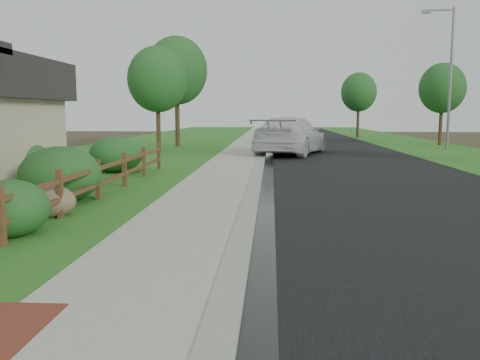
# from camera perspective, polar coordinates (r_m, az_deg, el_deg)

# --- Properties ---
(ground) EXTENTS (120.00, 120.00, 0.00)m
(ground) POSITION_cam_1_polar(r_m,az_deg,el_deg) (5.82, -6.02, -15.66)
(ground) COLOR #3B3520
(road) EXTENTS (8.00, 90.00, 0.02)m
(road) POSITION_cam_1_polar(r_m,az_deg,el_deg) (40.50, 8.78, 4.17)
(road) COLOR black
(road) RESTS_ON ground
(curb) EXTENTS (0.40, 90.00, 0.12)m
(curb) POSITION_cam_1_polar(r_m,az_deg,el_deg) (40.34, 2.81, 4.30)
(curb) COLOR gray
(curb) RESTS_ON ground
(wet_gutter) EXTENTS (0.50, 90.00, 0.00)m
(wet_gutter) POSITION_cam_1_polar(r_m,az_deg,el_deg) (40.33, 3.31, 4.25)
(wet_gutter) COLOR black
(wet_gutter) RESTS_ON road
(sidewalk) EXTENTS (2.20, 90.00, 0.10)m
(sidewalk) POSITION_cam_1_polar(r_m,az_deg,el_deg) (40.37, 0.96, 4.30)
(sidewalk) COLOR #ABA995
(sidewalk) RESTS_ON ground
(grass_strip) EXTENTS (1.60, 90.00, 0.06)m
(grass_strip) POSITION_cam_1_polar(r_m,az_deg,el_deg) (40.50, -1.73, 4.28)
(grass_strip) COLOR #1A5D20
(grass_strip) RESTS_ON ground
(lawn_near) EXTENTS (9.00, 90.00, 0.04)m
(lawn_near) POSITION_cam_1_polar(r_m,az_deg,el_deg) (41.31, -8.95, 4.24)
(lawn_near) COLOR #1A5D20
(lawn_near) RESTS_ON ground
(verge_far) EXTENTS (6.00, 90.00, 0.04)m
(verge_far) POSITION_cam_1_polar(r_m,az_deg,el_deg) (41.70, 18.29, 3.99)
(verge_far) COLOR #1A5D20
(verge_far) RESTS_ON ground
(ranch_fence) EXTENTS (0.12, 16.92, 1.10)m
(ranch_fence) POSITION_cam_1_polar(r_m,az_deg,el_deg) (12.62, -17.45, -0.45)
(ranch_fence) COLOR #4E2A1A
(ranch_fence) RESTS_ON ground
(white_suv) EXTENTS (4.85, 7.60, 2.05)m
(white_suv) POSITION_cam_1_polar(r_m,az_deg,el_deg) (28.51, 5.74, 4.95)
(white_suv) COLOR silver
(white_suv) RESTS_ON road
(dark_car_mid) EXTENTS (3.35, 5.51, 1.75)m
(dark_car_mid) POSITION_cam_1_polar(r_m,az_deg,el_deg) (39.45, 5.53, 5.42)
(dark_car_mid) COLOR black
(dark_car_mid) RESTS_ON road
(dark_car_far) EXTENTS (2.20, 4.91, 1.57)m
(dark_car_far) POSITION_cam_1_polar(r_m,az_deg,el_deg) (46.55, 5.82, 5.61)
(dark_car_far) COLOR black
(dark_car_far) RESTS_ON road
(streetlight) EXTENTS (2.03, 0.28, 8.77)m
(streetlight) POSITION_cam_1_polar(r_m,az_deg,el_deg) (34.69, 22.34, 11.36)
(streetlight) COLOR gray
(streetlight) RESTS_ON ground
(boulder) EXTENTS (1.17, 0.93, 0.73)m
(boulder) POSITION_cam_1_polar(r_m,az_deg,el_deg) (11.88, -20.44, -2.29)
(boulder) COLOR #776344
(boulder) RESTS_ON ground
(shrub_a) EXTENTS (1.88, 1.88, 1.08)m
(shrub_a) POSITION_cam_1_polar(r_m,az_deg,el_deg) (10.28, -24.47, -2.94)
(shrub_a) COLOR #1B4C23
(shrub_a) RESTS_ON ground
(shrub_b) EXTENTS (2.66, 2.66, 1.45)m
(shrub_b) POSITION_cam_1_polar(r_m,az_deg,el_deg) (13.85, -19.52, 0.60)
(shrub_b) COLOR #1B4C23
(shrub_b) RESTS_ON ground
(shrub_c) EXTENTS (2.50, 2.50, 1.46)m
(shrub_c) POSITION_cam_1_polar(r_m,az_deg,el_deg) (16.39, -23.38, 1.42)
(shrub_c) COLOR #1B4C23
(shrub_c) RESTS_ON ground
(shrub_d) EXTENTS (2.23, 2.23, 1.41)m
(shrub_d) POSITION_cam_1_polar(r_m,az_deg,el_deg) (20.25, -13.74, 2.79)
(shrub_d) COLOR #1B4C23
(shrub_d) RESTS_ON ground
(tree_near_left) EXTENTS (3.49, 3.49, 6.18)m
(tree_near_left) POSITION_cam_1_polar(r_m,az_deg,el_deg) (30.53, -9.25, 11.08)
(tree_near_left) COLOR #362016
(tree_near_left) RESTS_ON ground
(tree_mid_left) EXTENTS (4.17, 4.17, 7.46)m
(tree_mid_left) POSITION_cam_1_polar(r_m,az_deg,el_deg) (35.29, -7.13, 12.08)
(tree_mid_left) COLOR #362016
(tree_mid_left) RESTS_ON ground
(tree_mid_right) EXTENTS (3.23, 3.23, 5.86)m
(tree_mid_right) POSITION_cam_1_polar(r_m,az_deg,el_deg) (39.28, 21.77, 9.55)
(tree_mid_right) COLOR #362016
(tree_mid_right) RESTS_ON ground
(tree_far_right) EXTENTS (3.30, 3.30, 6.08)m
(tree_far_right) POSITION_cam_1_polar(r_m,az_deg,el_deg) (49.18, 13.19, 9.57)
(tree_far_right) COLOR #362016
(tree_far_right) RESTS_ON ground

